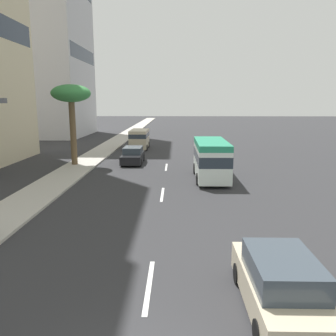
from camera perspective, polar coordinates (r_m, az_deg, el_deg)
The scene contains 10 objects.
ground_plane at distance 37.23m, azimuth 0.03°, elevation 2.35°, with size 198.00×198.00×0.00m, color #2D2D30.
sidewalk_right at distance 38.19m, azimuth -11.71°, elevation 2.45°, with size 162.00×2.90×0.15m, color #B2ADA3.
lane_stripe_near at distance 11.31m, azimuth -3.25°, elevation -19.29°, with size 3.20×0.16×0.01m, color silver.
lane_stripe_mid at distance 21.17m, azimuth -0.97°, elevation -4.50°, with size 3.20×0.16×0.01m, color silver.
lane_stripe_far at distance 29.88m, azimuth -0.29°, elevation 0.15°, with size 3.20×0.16×0.01m, color silver.
car_lead at distance 31.89m, azimuth -5.98°, elevation 2.12°, with size 4.45×1.90×1.53m.
van_second at distance 41.53m, azimuth -4.88°, elevation 5.10°, with size 4.89×2.20×2.35m.
minibus_third at distance 25.30m, azimuth 7.32°, elevation 1.68°, with size 6.45×2.39×2.89m.
car_fourth at distance 10.22m, azimuth 18.40°, elevation -18.29°, with size 4.57×1.91×1.72m.
palm_tree at distance 31.15m, azimuth -16.14°, elevation 11.57°, with size 3.42×3.42×7.08m.
Camera 1 is at (-5.28, -0.83, 5.74)m, focal length 35.86 mm.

